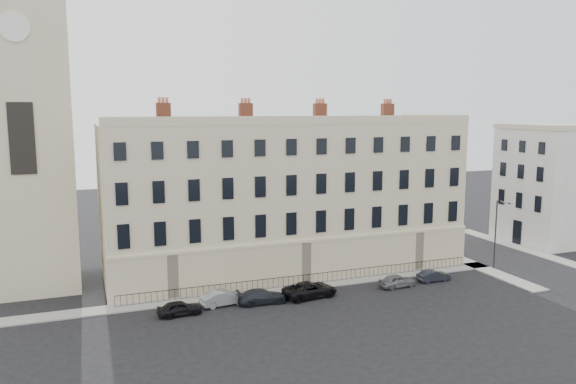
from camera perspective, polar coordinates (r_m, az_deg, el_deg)
name	(u,v)px	position (r m, az deg, el deg)	size (l,w,h in m)	color
ground	(394,295)	(51.67, 10.69, -10.25)	(160.00, 160.00, 0.00)	black
terrace	(284,196)	(57.85, -0.38, -0.44)	(36.22, 12.22, 17.00)	beige
church_tower	(22,84)	(55.81, -25.40, 9.93)	(8.00, 8.13, 44.00)	beige
adjacent_building	(552,186)	(76.59, 25.24, 0.56)	(10.00, 10.00, 14.00)	silver
pavement_terrace	(269,290)	(51.89, -1.90, -9.96)	(48.00, 2.00, 0.12)	gray
pavement_east_return	(458,259)	(65.11, 16.85, -6.49)	(2.00, 24.00, 0.12)	gray
pavement_adjacent	(516,247)	(72.93, 22.16, -5.16)	(2.00, 20.00, 0.12)	gray
railings	(308,279)	(53.45, 2.07, -8.85)	(35.00, 0.04, 0.96)	black
car_a	(180,308)	(46.77, -10.96, -11.51)	(1.42, 3.54, 1.21)	black
car_b	(223,298)	(48.50, -6.59, -10.62)	(1.36, 3.91, 1.29)	gray
car_c	(262,296)	(48.66, -2.68, -10.54)	(1.73, 4.25, 1.23)	black
car_d	(310,289)	(50.16, 2.26, -9.87)	(2.27, 4.92, 1.37)	black
car_e	(397,281)	(53.75, 11.03, -8.84)	(1.43, 3.55, 1.21)	slate
car_f	(434,276)	(56.31, 14.57, -8.23)	(1.15, 3.31, 1.09)	black
streetlamp	(496,232)	(61.36, 20.42, -3.79)	(0.69, 1.49, 7.21)	#28282C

